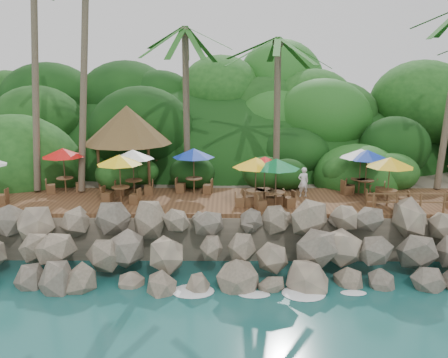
{
  "coord_description": "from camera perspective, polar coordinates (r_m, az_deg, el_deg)",
  "views": [
    {
      "loc": [
        0.15,
        -17.28,
        8.74
      ],
      "look_at": [
        0.0,
        6.0,
        3.4
      ],
      "focal_mm": 37.37,
      "sensor_mm": 36.0,
      "label": 1
    }
  ],
  "objects": [
    {
      "name": "ground",
      "position": [
        19.36,
        -0.12,
        -13.91
      ],
      "size": [
        140.0,
        140.0,
        0.0
      ],
      "primitive_type": "plane",
      "color": "#19514F",
      "rests_on": "ground"
    },
    {
      "name": "land_base",
      "position": [
        34.16,
        0.11,
        -0.09
      ],
      "size": [
        32.0,
        25.2,
        2.1
      ],
      "primitive_type": "cube",
      "color": "gray",
      "rests_on": "ground"
    },
    {
      "name": "jungle_hill",
      "position": [
        41.71,
        0.16,
        0.82
      ],
      "size": [
        44.8,
        28.0,
        15.4
      ],
      "primitive_type": "ellipsoid",
      "color": "#143811",
      "rests_on": "ground"
    },
    {
      "name": "seawall",
      "position": [
        20.72,
        -0.07,
        -8.57
      ],
      "size": [
        29.0,
        4.0,
        2.3
      ],
      "primitive_type": null,
      "color": "gray",
      "rests_on": "ground"
    },
    {
      "name": "terrace",
      "position": [
        24.18,
        0.0,
        -2.77
      ],
      "size": [
        26.0,
        5.0,
        0.2
      ],
      "primitive_type": "cube",
      "color": "brown",
      "rests_on": "land_base"
    },
    {
      "name": "jungle_foliage",
      "position": [
        33.44,
        0.1,
        -2.23
      ],
      "size": [
        44.0,
        16.0,
        12.0
      ],
      "primitive_type": null,
      "color": "#143811",
      "rests_on": "ground"
    },
    {
      "name": "foam_line",
      "position": [
        19.62,
        -0.11,
        -13.44
      ],
      "size": [
        25.2,
        0.8,
        0.06
      ],
      "color": "white",
      "rests_on": "ground"
    },
    {
      "name": "palms",
      "position": [
        26.25,
        3.81,
        20.44
      ],
      "size": [
        30.76,
        6.8,
        13.7
      ],
      "color": "brown",
      "rests_on": "ground"
    },
    {
      "name": "palapa",
      "position": [
        27.59,
        -11.75,
        6.51
      ],
      "size": [
        5.13,
        5.13,
        4.6
      ],
      "color": "brown",
      "rests_on": "ground"
    },
    {
      "name": "dining_clusters",
      "position": [
        23.5,
        1.74,
        2.14
      ],
      "size": [
        25.88,
        5.3,
        2.47
      ],
      "color": "brown",
      "rests_on": "terrace"
    },
    {
      "name": "waiter",
      "position": [
        24.91,
        9.67,
        -0.37
      ],
      "size": [
        0.64,
        0.48,
        1.58
      ],
      "primitive_type": "imported",
      "rotation": [
        0.0,
        0.0,
        3.32
      ],
      "color": "white",
      "rests_on": "terrace"
    }
  ]
}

